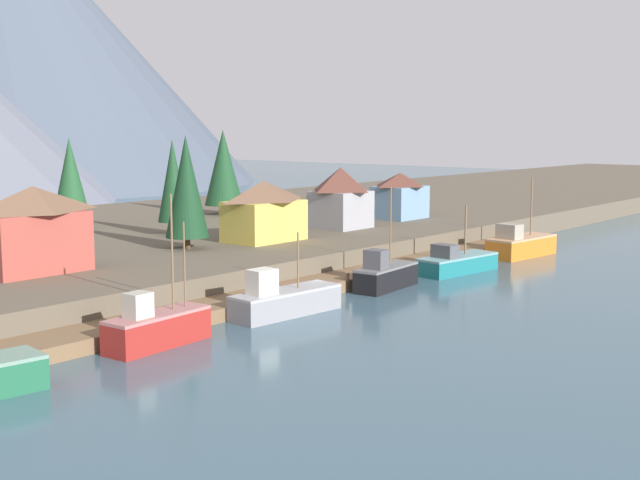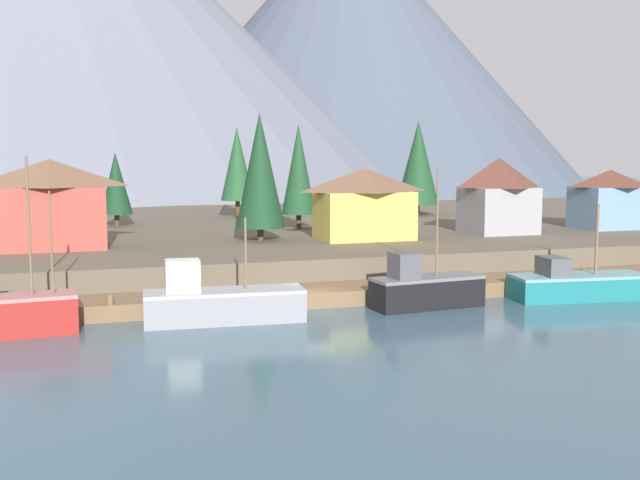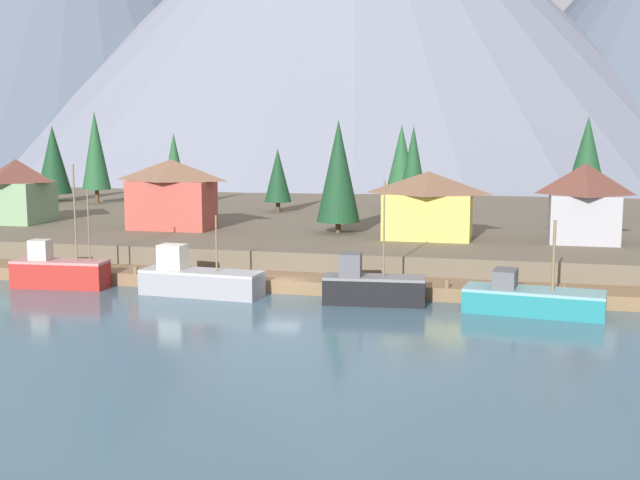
% 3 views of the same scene
% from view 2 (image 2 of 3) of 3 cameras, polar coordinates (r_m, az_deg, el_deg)
% --- Properties ---
extents(ground_plane, '(400.00, 400.00, 1.00)m').
position_cam_2_polar(ground_plane, '(66.05, -5.76, -2.28)').
color(ground_plane, '#3D5B6B').
extents(dock, '(80.00, 4.00, 1.60)m').
position_cam_2_polar(dock, '(48.65, -1.34, -4.24)').
color(dock, brown).
rests_on(dock, ground_plane).
extents(shoreline_bank, '(400.00, 56.00, 2.50)m').
position_cam_2_polar(shoreline_bank, '(77.50, -7.63, 0.31)').
color(shoreline_bank, brown).
rests_on(shoreline_bank, ground_plane).
extents(mountain_central_peak, '(172.32, 172.32, 83.94)m').
position_cam_2_polar(mountain_central_peak, '(187.30, -21.10, 16.09)').
color(mountain_central_peak, slate).
rests_on(mountain_central_peak, ground_plane).
extents(mountain_east_peak, '(130.96, 130.96, 74.52)m').
position_cam_2_polar(mountain_east_peak, '(212.31, 1.88, 14.05)').
color(mountain_east_peak, '#475160').
rests_on(mountain_east_peak, ground_plane).
extents(fishing_boat_red, '(7.45, 2.84, 9.51)m').
position_cam_2_polar(fishing_boat_red, '(43.33, -22.89, -5.13)').
color(fishing_boat_red, maroon).
rests_on(fishing_boat_red, ground_plane).
extents(fishing_boat_grey, '(9.27, 3.26, 6.00)m').
position_cam_2_polar(fishing_boat_grey, '(43.61, -7.54, -4.73)').
color(fishing_boat_grey, gray).
rests_on(fishing_boat_grey, ground_plane).
extents(fishing_boat_black, '(7.29, 2.96, 8.67)m').
position_cam_2_polar(fishing_boat_black, '(47.67, 7.93, -3.68)').
color(fishing_boat_black, black).
rests_on(fishing_boat_black, ground_plane).
extents(fishing_boat_teal, '(9.37, 3.93, 6.32)m').
position_cam_2_polar(fishing_boat_teal, '(52.88, 18.84, -3.22)').
color(fishing_boat_teal, '#196B70').
rests_on(fishing_boat_teal, ground_plane).
extents(house_yellow, '(7.95, 5.10, 5.92)m').
position_cam_2_polar(house_yellow, '(62.77, 3.35, 2.81)').
color(house_yellow, gold).
rests_on(house_yellow, shoreline_bank).
extents(house_blue, '(6.52, 4.95, 5.60)m').
position_cam_2_polar(house_blue, '(76.85, 21.04, 2.95)').
color(house_blue, '#6689A8').
rests_on(house_blue, shoreline_bank).
extents(house_red, '(8.21, 4.39, 6.71)m').
position_cam_2_polar(house_red, '(59.35, -19.70, 2.61)').
color(house_red, '#9E4238').
rests_on(house_red, shoreline_bank).
extents(house_grey, '(5.93, 5.46, 6.74)m').
position_cam_2_polar(house_grey, '(69.32, 13.34, 3.35)').
color(house_grey, gray).
rests_on(house_grey, shoreline_bank).
extents(conifer_mid_left, '(3.69, 3.69, 9.99)m').
position_cam_2_polar(conifer_mid_left, '(84.35, -6.28, 5.73)').
color(conifer_mid_left, '#4C3823').
rests_on(conifer_mid_left, shoreline_bank).
extents(conifer_mid_right, '(4.92, 4.92, 10.87)m').
position_cam_2_polar(conifer_mid_right, '(88.11, 7.42, 5.81)').
color(conifer_mid_right, '#4C3823').
rests_on(conifer_mid_right, shoreline_bank).
extents(conifer_back_right, '(3.25, 3.25, 9.89)m').
position_cam_2_polar(conifer_back_right, '(71.72, -1.64, 5.36)').
color(conifer_back_right, '#4C3823').
rests_on(conifer_back_right, shoreline_bank).
extents(conifer_centre, '(3.11, 3.11, 7.24)m').
position_cam_2_polar(conifer_centre, '(76.62, -15.18, 4.15)').
color(conifer_centre, '#4C3823').
rests_on(conifer_centre, shoreline_bank).
extents(conifer_far_left, '(4.00, 4.00, 10.43)m').
position_cam_2_polar(conifer_far_left, '(61.78, -4.56, 5.27)').
color(conifer_far_left, '#4C3823').
rests_on(conifer_far_left, shoreline_bank).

